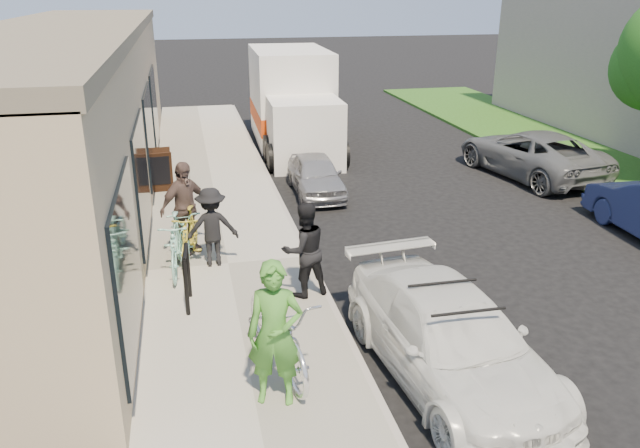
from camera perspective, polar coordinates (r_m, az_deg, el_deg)
ground at (r=9.69m, az=5.16°, el=-10.54°), size 120.00×120.00×0.00m
sidewalk at (r=11.96m, az=-8.38°, el=-3.89°), size 3.00×34.00×0.15m
curb at (r=12.14m, az=-1.06°, el=-3.32°), size 0.12×34.00×0.13m
storefront at (r=16.33m, az=-21.74°, el=9.13°), size 3.60×20.00×4.22m
bike_rack at (r=10.27m, az=-12.09°, el=-4.33°), size 0.11×0.70×0.98m
sandwich_board at (r=16.31m, az=-14.51°, el=4.75°), size 0.69×0.70×1.06m
sedan_white at (r=8.68m, az=11.77°, el=-10.18°), size 2.15×4.44×1.28m
sedan_silver at (r=16.07m, az=-0.39°, el=4.51°), size 1.27×3.02×1.02m
moving_truck at (r=20.98m, az=-2.50°, el=10.83°), size 2.60×6.44×3.13m
far_car_gray at (r=18.64m, az=18.74°, el=6.16°), size 2.94×4.99×1.30m
tandem_bike at (r=8.53m, az=-3.89°, el=-9.52°), size 1.18×2.31×1.16m
woman_rider at (r=7.70m, az=-4.13°, el=-9.99°), size 0.79×0.62×1.89m
man_standing at (r=10.32m, az=-1.44°, el=-2.36°), size 0.91×0.78×1.63m
cruiser_bike_a at (r=11.56m, az=-13.05°, el=-1.87°), size 0.62×1.78×1.05m
cruiser_bike_b at (r=12.48m, az=-12.53°, el=-0.41°), size 0.83×1.84×0.93m
cruiser_bike_c at (r=12.00m, az=-11.86°, el=-1.05°), size 0.76×1.71×1.00m
bystander_a at (r=11.64m, az=-9.86°, el=-0.27°), size 0.98×0.58×1.50m
bystander_b at (r=12.25m, az=-12.29°, el=1.44°), size 1.13×0.98×1.83m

